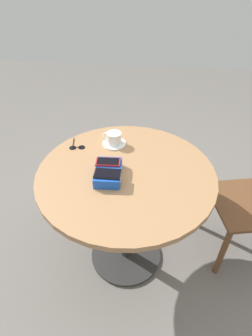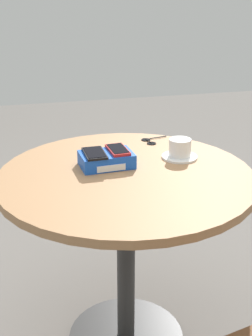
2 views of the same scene
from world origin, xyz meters
name	(u,v)px [view 1 (image 1 of 2)]	position (x,y,z in m)	size (l,w,h in m)	color
ground_plane	(126,254)	(0.00, 0.00, 0.00)	(8.00, 8.00, 0.00)	slate
round_table	(126,192)	(0.00, 0.00, 0.60)	(0.92, 0.92, 0.75)	#2D2D2D
phone_box	(108,173)	(-0.05, 0.08, 0.77)	(0.20, 0.14, 0.05)	blue
phone_black	(108,174)	(-0.10, 0.08, 0.80)	(0.08, 0.13, 0.01)	black
phone_red	(108,162)	(-0.01, 0.09, 0.81)	(0.07, 0.13, 0.01)	red
saucer	(114,144)	(0.24, 0.10, 0.75)	(0.14, 0.14, 0.01)	white
coffee_cup	(114,138)	(0.24, 0.10, 0.79)	(0.08, 0.12, 0.07)	white
sunglasses	(77,147)	(0.18, 0.31, 0.75)	(0.12, 0.09, 0.01)	black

